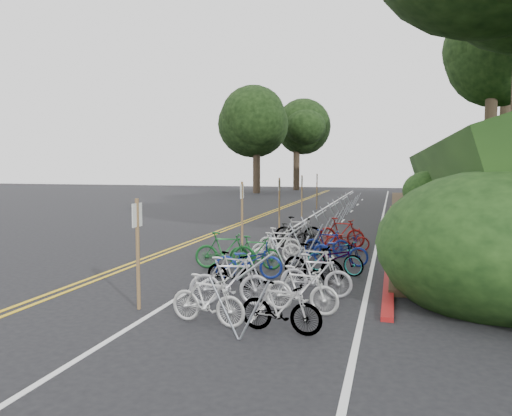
{
  "coord_description": "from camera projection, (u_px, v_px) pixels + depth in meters",
  "views": [
    {
      "loc": [
        5.75,
        -11.86,
        3.06
      ],
      "look_at": [
        0.26,
        8.1,
        1.3
      ],
      "focal_mm": 35.0,
      "sensor_mm": 36.0,
      "label": 1
    }
  ],
  "objects": [
    {
      "name": "ground",
      "position": [
        165.0,
        282.0,
        13.17
      ],
      "size": [
        120.0,
        120.0,
        0.0
      ],
      "primitive_type": "plane",
      "color": "black",
      "rests_on": "ground"
    },
    {
      "name": "road_markings",
      "position": [
        275.0,
        233.0,
        22.71
      ],
      "size": [
        7.47,
        80.0,
        0.01
      ],
      "color": "gold",
      "rests_on": "ground"
    },
    {
      "name": "red_curb",
      "position": [
        391.0,
        231.0,
        23.19
      ],
      "size": [
        0.25,
        28.0,
        0.1
      ],
      "primitive_type": "cube",
      "color": "maroon",
      "rests_on": "ground"
    },
    {
      "name": "tree_cluster",
      "position": [
        464.0,
        16.0,
        30.73
      ],
      "size": [
        33.2,
        54.67,
        19.73
      ],
      "color": "#2D2319",
      "rests_on": "ground"
    },
    {
      "name": "bike_rack_front",
      "position": [
        257.0,
        280.0,
        9.84
      ],
      "size": [
        1.12,
        2.59,
        1.13
      ],
      "color": "gray",
      "rests_on": "ground"
    },
    {
      "name": "bike_racks_rest",
      "position": [
        335.0,
        210.0,
        24.8
      ],
      "size": [
        1.14,
        23.0,
        1.17
      ],
      "color": "gray",
      "rests_on": "ground"
    },
    {
      "name": "signpost_near",
      "position": [
        138.0,
        246.0,
        10.54
      ],
      "size": [
        0.08,
        0.4,
        2.37
      ],
      "color": "brown",
      "rests_on": "ground"
    },
    {
      "name": "signposts_rest",
      "position": [
        292.0,
        197.0,
        26.35
      ],
      "size": [
        0.08,
        18.4,
        2.5
      ],
      "color": "brown",
      "rests_on": "ground"
    },
    {
      "name": "bike_front",
      "position": [
        225.0,
        250.0,
        14.78
      ],
      "size": [
        0.75,
        1.89,
        1.1
      ],
      "primitive_type": "imported",
      "rotation": [
        0.0,
        0.0,
        1.7
      ],
      "color": "#144C1E",
      "rests_on": "ground"
    },
    {
      "name": "bike_valet",
      "position": [
        296.0,
        255.0,
        14.44
      ],
      "size": [
        3.3,
        12.0,
        1.09
      ],
      "color": "beige",
      "rests_on": "ground"
    }
  ]
}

